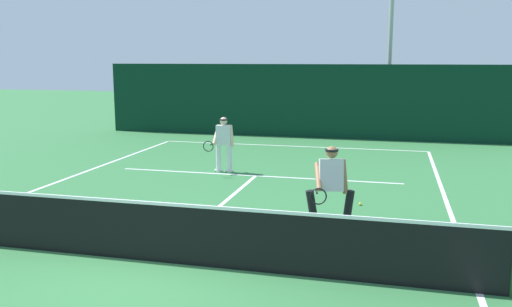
{
  "coord_description": "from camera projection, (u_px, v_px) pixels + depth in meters",
  "views": [
    {
      "loc": [
        3.55,
        -7.43,
        3.16
      ],
      "look_at": [
        0.54,
        4.39,
        1.0
      ],
      "focal_mm": 37.87,
      "sensor_mm": 36.0,
      "label": 1
    }
  ],
  "objects": [
    {
      "name": "court_line_sideline_right",
      "position": [
        479.0,
        294.0,
        7.34
      ],
      "size": [
        0.1,
        23.34,
        0.01
      ],
      "primitive_type": "cube",
      "color": "white",
      "rests_on": "ground_plane"
    },
    {
      "name": "court_line_baseline_far",
      "position": [
        291.0,
        146.0,
        19.64
      ],
      "size": [
        9.59,
        0.1,
        0.01
      ],
      "primitive_type": "cube",
      "color": "white",
      "rests_on": "ground_plane"
    },
    {
      "name": "back_fence_windscreen",
      "position": [
        302.0,
        101.0,
        21.6
      ],
      "size": [
        16.58,
        0.12,
        2.93
      ],
      "primitive_type": "cube",
      "color": "black",
      "rests_on": "ground_plane"
    },
    {
      "name": "court_line_service",
      "position": [
        256.0,
        176.0,
        14.69
      ],
      "size": [
        7.82,
        0.1,
        0.01
      ],
      "primitive_type": "cube",
      "color": "white",
      "rests_on": "ground_plane"
    },
    {
      "name": "tennis_ball",
      "position": [
        360.0,
        204.0,
        11.72
      ],
      "size": [
        0.07,
        0.07,
        0.07
      ],
      "primitive_type": "sphere",
      "color": "#D1E033",
      "rests_on": "ground_plane"
    },
    {
      "name": "light_pole",
      "position": [
        391.0,
        18.0,
        21.96
      ],
      "size": [
        0.55,
        0.44,
        7.84
      ],
      "color": "#9EA39E",
      "rests_on": "ground_plane"
    },
    {
      "name": "player_far",
      "position": [
        223.0,
        142.0,
        15.01
      ],
      "size": [
        0.69,
        0.86,
        1.55
      ],
      "rotation": [
        0.0,
        0.0,
        3.19
      ],
      "color": "silver",
      "rests_on": "ground_plane"
    },
    {
      "name": "court_line_centre",
      "position": [
        218.0,
        208.0,
        11.56
      ],
      "size": [
        0.1,
        6.4,
        0.01
      ],
      "primitive_type": "cube",
      "color": "white",
      "rests_on": "ground_plane"
    },
    {
      "name": "tennis_net",
      "position": [
        153.0,
        231.0,
        8.41
      ],
      "size": [
        10.51,
        0.09,
        1.09
      ],
      "color": "#1E4723",
      "rests_on": "ground_plane"
    },
    {
      "name": "player_near",
      "position": [
        331.0,
        186.0,
        9.68
      ],
      "size": [
        0.9,
        0.92,
        1.63
      ],
      "rotation": [
        0.0,
        0.0,
        3.38
      ],
      "color": "black",
      "rests_on": "ground_plane"
    },
    {
      "name": "ground_plane",
      "position": [
        154.0,
        261.0,
        8.5
      ],
      "size": [
        80.0,
        80.0,
        0.0
      ],
      "primitive_type": "plane",
      "color": "#33753F"
    }
  ]
}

